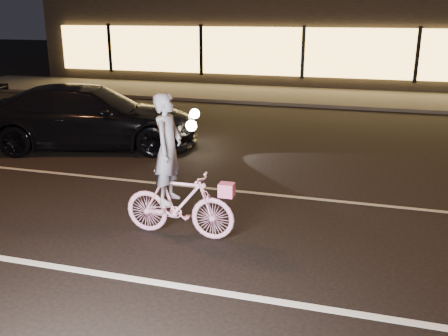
% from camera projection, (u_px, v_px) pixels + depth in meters
% --- Properties ---
extents(ground, '(90.00, 90.00, 0.00)m').
position_uv_depth(ground, '(170.00, 230.00, 7.75)').
color(ground, black).
rests_on(ground, ground).
extents(lane_stripe_near, '(60.00, 0.12, 0.01)m').
position_uv_depth(lane_stripe_near, '(125.00, 278.00, 6.38)').
color(lane_stripe_near, silver).
rests_on(lane_stripe_near, ground).
extents(lane_stripe_far, '(60.00, 0.10, 0.01)m').
position_uv_depth(lane_stripe_far, '(209.00, 188.00, 9.58)').
color(lane_stripe_far, gray).
rests_on(lane_stripe_far, ground).
extents(sidewalk, '(30.00, 4.00, 0.12)m').
position_uv_depth(sidewalk, '(295.00, 96.00, 19.63)').
color(sidewalk, '#383533').
rests_on(sidewalk, ground).
extents(storefront, '(25.40, 8.42, 4.20)m').
position_uv_depth(storefront, '(315.00, 35.00, 24.46)').
color(storefront, black).
rests_on(storefront, ground).
extents(cyclist, '(1.72, 0.59, 2.16)m').
position_uv_depth(cyclist, '(176.00, 187.00, 7.37)').
color(cyclist, '#FF55AD').
rests_on(cyclist, ground).
extents(sedan, '(5.69, 3.55, 1.54)m').
position_uv_depth(sedan, '(90.00, 117.00, 12.27)').
color(sedan, black).
rests_on(sedan, ground).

